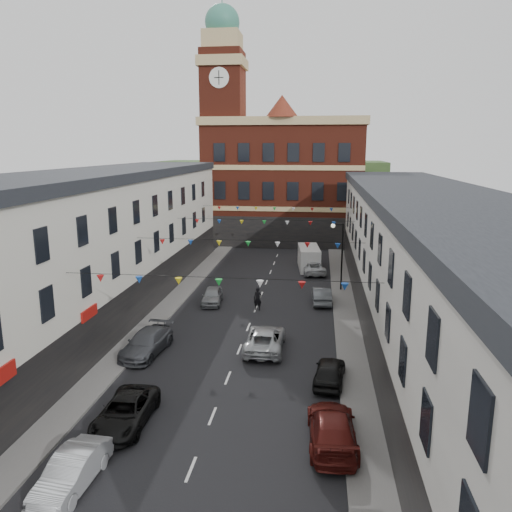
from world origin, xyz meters
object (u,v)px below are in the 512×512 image
at_px(car_left_c, 125,412).
at_px(pedestrian, 258,299).
at_px(moving_car, 265,339).
at_px(car_left_b, 72,471).
at_px(car_left_d, 147,343).
at_px(car_left_e, 212,296).
at_px(car_right_d, 330,372).
at_px(car_right_e, 321,295).
at_px(car_right_c, 332,428).
at_px(white_van, 309,258).
at_px(street_lamp, 339,247).
at_px(car_right_f, 313,267).

relative_size(car_left_c, pedestrian, 2.56).
bearing_deg(moving_car, car_left_b, 67.05).
xyz_separation_m(car_left_d, moving_car, (7.08, 1.52, -0.00)).
distance_m(car_left_e, pedestrian, 4.03).
bearing_deg(moving_car, car_right_d, 133.15).
distance_m(car_right_e, pedestrian, 5.49).
bearing_deg(car_right_c, pedestrian, -75.74).
bearing_deg(car_right_e, car_left_c, 62.29).
bearing_deg(pedestrian, white_van, 86.24).
height_order(car_left_b, car_left_c, car_left_b).
bearing_deg(pedestrian, car_left_b, -90.61).
bearing_deg(moving_car, car_left_c, 59.81).
bearing_deg(car_right_d, car_left_d, -6.97).
bearing_deg(car_left_c, car_left_e, 88.89).
relative_size(car_left_d, white_van, 0.93).
height_order(street_lamp, car_right_f, street_lamp).
height_order(car_right_d, white_van, white_van).
distance_m(car_right_e, moving_car, 10.71).
bearing_deg(pedestrian, car_right_d, -55.00).
xyz_separation_m(street_lamp, car_right_e, (-1.46, -3.70, -3.23)).
relative_size(street_lamp, white_van, 1.15).
bearing_deg(car_left_b, car_right_e, 71.77).
relative_size(car_left_b, car_left_d, 0.82).
bearing_deg(car_right_d, car_right_f, -80.82).
relative_size(car_left_d, moving_car, 0.96).
relative_size(car_right_f, moving_car, 0.93).
bearing_deg(car_left_d, car_left_b, -77.61).
distance_m(car_left_c, car_left_d, 8.05).
bearing_deg(car_left_d, white_van, 73.97).
xyz_separation_m(street_lamp, car_left_d, (-12.05, -15.34, -3.20)).
bearing_deg(car_right_d, moving_car, -40.06).
distance_m(car_right_e, white_van, 11.67).
height_order(car_right_d, moving_car, moving_car).
relative_size(car_left_b, pedestrian, 2.23).
bearing_deg(car_left_c, car_right_f, 73.81).
relative_size(car_right_c, car_right_e, 1.20).
relative_size(car_left_e, pedestrian, 2.11).
xyz_separation_m(car_left_c, car_left_e, (0.10, 18.23, 0.01)).
xyz_separation_m(car_right_e, moving_car, (-3.51, -10.11, 0.02)).
distance_m(car_left_d, car_right_d, 11.30).
distance_m(car_left_d, car_right_f, 23.44).
bearing_deg(car_left_e, car_left_c, -95.98).
bearing_deg(street_lamp, car_left_c, -113.96).
relative_size(car_left_e, moving_car, 0.75).
bearing_deg(car_right_c, moving_car, -70.80).
xyz_separation_m(car_left_b, car_left_d, (-1.41, 12.22, 0.05)).
distance_m(car_left_e, car_right_d, 15.86).
relative_size(car_right_d, car_right_f, 0.82).
relative_size(car_right_d, pedestrian, 2.15).
distance_m(car_left_d, pedestrian, 10.80).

